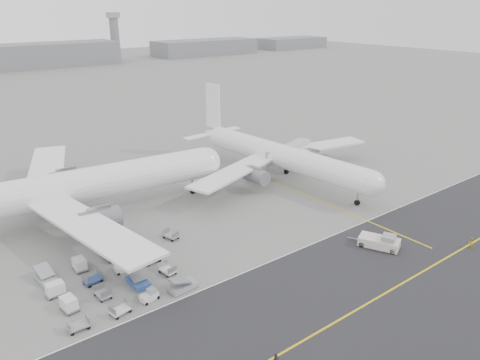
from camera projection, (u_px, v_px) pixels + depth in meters
ground at (226, 270)px, 68.73m from camera, size 700.00×700.00×0.00m
taxiway at (343, 318)px, 58.29m from camera, size 220.00×59.00×0.03m
horizon_buildings at (10, 69)px, 278.37m from camera, size 520.00×28.00×28.00m
control_tower at (115, 36)px, 316.33m from camera, size 7.00×7.00×31.25m
airliner_a at (64, 189)px, 81.88m from camera, size 62.81×61.87×21.68m
airliner_b at (279, 155)px, 103.52m from camera, size 52.07×52.83×18.22m
pushback_tug at (380, 242)px, 74.82m from camera, size 5.37×8.20×2.38m
jet_bridge at (290, 152)px, 108.53m from camera, size 16.53×7.78×6.21m
gse_cluster at (114, 284)px, 65.34m from camera, size 23.43×22.72×1.96m
stray_dolly at (171, 238)px, 77.95m from camera, size 2.17×2.87×1.57m
ground_crew_b at (470, 243)px, 74.55m from camera, size 0.95×0.76×1.88m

